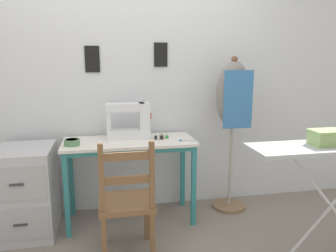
{
  "coord_description": "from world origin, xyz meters",
  "views": [
    {
      "loc": [
        -0.2,
        -2.56,
        1.45
      ],
      "look_at": [
        0.34,
        0.22,
        0.87
      ],
      "focal_mm": 35.0,
      "sensor_mm": 36.0,
      "label": 1
    }
  ],
  "objects_px": {
    "scissors": "(184,141)",
    "dress_form": "(233,103)",
    "fabric_bowl": "(72,142)",
    "thread_spool_far_edge": "(167,137)",
    "filing_cabinet": "(27,191)",
    "sewing_machine": "(131,122)",
    "storage_box": "(327,137)",
    "thread_spool_near_machine": "(156,137)",
    "thread_spool_mid_table": "(162,137)",
    "wooden_chair": "(127,203)"
  },
  "relations": [
    {
      "from": "wooden_chair",
      "to": "storage_box",
      "type": "bearing_deg",
      "value": -14.87
    },
    {
      "from": "thread_spool_far_edge",
      "to": "dress_form",
      "type": "xyz_separation_m",
      "value": [
        0.64,
        0.05,
        0.28
      ]
    },
    {
      "from": "thread_spool_mid_table",
      "to": "dress_form",
      "type": "xyz_separation_m",
      "value": [
        0.69,
        0.08,
        0.28
      ]
    },
    {
      "from": "scissors",
      "to": "dress_form",
      "type": "bearing_deg",
      "value": 18.42
    },
    {
      "from": "wooden_chair",
      "to": "storage_box",
      "type": "height_order",
      "value": "storage_box"
    },
    {
      "from": "sewing_machine",
      "to": "thread_spool_mid_table",
      "type": "distance_m",
      "value": 0.3
    },
    {
      "from": "fabric_bowl",
      "to": "storage_box",
      "type": "distance_m",
      "value": 1.93
    },
    {
      "from": "fabric_bowl",
      "to": "scissors",
      "type": "bearing_deg",
      "value": -1.92
    },
    {
      "from": "dress_form",
      "to": "storage_box",
      "type": "relative_size",
      "value": 6.89
    },
    {
      "from": "filing_cabinet",
      "to": "storage_box",
      "type": "relative_size",
      "value": 3.45
    },
    {
      "from": "sewing_machine",
      "to": "storage_box",
      "type": "height_order",
      "value": "sewing_machine"
    },
    {
      "from": "fabric_bowl",
      "to": "thread_spool_near_machine",
      "type": "bearing_deg",
      "value": 4.9
    },
    {
      "from": "wooden_chair",
      "to": "storage_box",
      "type": "relative_size",
      "value": 4.23
    },
    {
      "from": "sewing_machine",
      "to": "thread_spool_near_machine",
      "type": "relative_size",
      "value": 9.42
    },
    {
      "from": "thread_spool_near_machine",
      "to": "thread_spool_mid_table",
      "type": "distance_m",
      "value": 0.05
    },
    {
      "from": "thread_spool_near_machine",
      "to": "thread_spool_far_edge",
      "type": "xyz_separation_m",
      "value": [
        0.1,
        0.02,
        -0.01
      ]
    },
    {
      "from": "sewing_machine",
      "to": "wooden_chair",
      "type": "relative_size",
      "value": 0.44
    },
    {
      "from": "dress_form",
      "to": "storage_box",
      "type": "height_order",
      "value": "dress_form"
    },
    {
      "from": "thread_spool_mid_table",
      "to": "dress_form",
      "type": "distance_m",
      "value": 0.75
    },
    {
      "from": "sewing_machine",
      "to": "thread_spool_far_edge",
      "type": "xyz_separation_m",
      "value": [
        0.31,
        -0.07,
        -0.13
      ]
    },
    {
      "from": "sewing_machine",
      "to": "thread_spool_far_edge",
      "type": "relative_size",
      "value": 10.49
    },
    {
      "from": "thread_spool_near_machine",
      "to": "fabric_bowl",
      "type": "bearing_deg",
      "value": -175.1
    },
    {
      "from": "storage_box",
      "to": "fabric_bowl",
      "type": "bearing_deg",
      "value": 154.43
    },
    {
      "from": "fabric_bowl",
      "to": "thread_spool_far_edge",
      "type": "height_order",
      "value": "fabric_bowl"
    },
    {
      "from": "fabric_bowl",
      "to": "storage_box",
      "type": "relative_size",
      "value": 0.59
    },
    {
      "from": "sewing_machine",
      "to": "wooden_chair",
      "type": "distance_m",
      "value": 0.8
    },
    {
      "from": "scissors",
      "to": "dress_form",
      "type": "relative_size",
      "value": 0.1
    },
    {
      "from": "fabric_bowl",
      "to": "dress_form",
      "type": "relative_size",
      "value": 0.09
    },
    {
      "from": "filing_cabinet",
      "to": "fabric_bowl",
      "type": "bearing_deg",
      "value": -2.95
    },
    {
      "from": "thread_spool_far_edge",
      "to": "sewing_machine",
      "type": "bearing_deg",
      "value": 167.38
    },
    {
      "from": "sewing_machine",
      "to": "storage_box",
      "type": "bearing_deg",
      "value": -38.54
    },
    {
      "from": "thread_spool_near_machine",
      "to": "wooden_chair",
      "type": "height_order",
      "value": "wooden_chair"
    },
    {
      "from": "thread_spool_near_machine",
      "to": "filing_cabinet",
      "type": "distance_m",
      "value": 1.17
    },
    {
      "from": "wooden_chair",
      "to": "dress_form",
      "type": "distance_m",
      "value": 1.37
    },
    {
      "from": "scissors",
      "to": "storage_box",
      "type": "xyz_separation_m",
      "value": [
        0.79,
        -0.8,
        0.18
      ]
    },
    {
      "from": "thread_spool_near_machine",
      "to": "thread_spool_far_edge",
      "type": "height_order",
      "value": "thread_spool_near_machine"
    },
    {
      "from": "scissors",
      "to": "thread_spool_mid_table",
      "type": "distance_m",
      "value": 0.21
    },
    {
      "from": "scissors",
      "to": "thread_spool_far_edge",
      "type": "xyz_separation_m",
      "value": [
        -0.13,
        0.11,
        0.01
      ]
    },
    {
      "from": "fabric_bowl",
      "to": "filing_cabinet",
      "type": "distance_m",
      "value": 0.56
    },
    {
      "from": "filing_cabinet",
      "to": "thread_spool_near_machine",
      "type": "bearing_deg",
      "value": 2.12
    },
    {
      "from": "thread_spool_far_edge",
      "to": "filing_cabinet",
      "type": "bearing_deg",
      "value": -177.03
    },
    {
      "from": "filing_cabinet",
      "to": "storage_box",
      "type": "distance_m",
      "value": 2.36
    },
    {
      "from": "thread_spool_far_edge",
      "to": "wooden_chair",
      "type": "distance_m",
      "value": 0.77
    },
    {
      "from": "filing_cabinet",
      "to": "dress_form",
      "type": "bearing_deg",
      "value": 3.62
    },
    {
      "from": "fabric_bowl",
      "to": "dress_form",
      "type": "height_order",
      "value": "dress_form"
    },
    {
      "from": "filing_cabinet",
      "to": "storage_box",
      "type": "xyz_separation_m",
      "value": [
        2.12,
        -0.85,
        0.56
      ]
    },
    {
      "from": "thread_spool_mid_table",
      "to": "thread_spool_far_edge",
      "type": "relative_size",
      "value": 1.14
    },
    {
      "from": "fabric_bowl",
      "to": "scissors",
      "type": "height_order",
      "value": "fabric_bowl"
    },
    {
      "from": "fabric_bowl",
      "to": "thread_spool_far_edge",
      "type": "relative_size",
      "value": 3.36
    },
    {
      "from": "thread_spool_far_edge",
      "to": "wooden_chair",
      "type": "bearing_deg",
      "value": -126.1
    }
  ]
}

